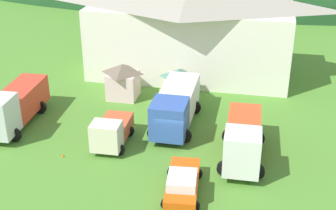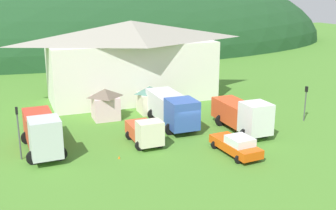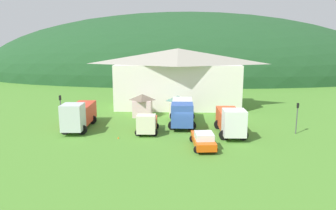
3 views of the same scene
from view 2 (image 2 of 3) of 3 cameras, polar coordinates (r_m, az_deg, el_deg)
ground_plane at (r=38.52m, az=2.69°, el=-4.04°), size 200.00×200.00×0.00m
forested_hill_backdrop at (r=99.31m, az=-12.42°, el=7.86°), size 128.45×60.00×38.74m
depot_building at (r=49.97m, az=-5.01°, el=6.27°), size 20.79×8.89×9.40m
play_shed_cream at (r=44.78m, az=-2.53°, el=0.83°), size 2.52×2.73×2.93m
play_shed_pink at (r=42.97m, az=-8.59°, el=0.21°), size 2.78×2.67×3.19m
tow_truck_silver at (r=35.42m, az=-16.94°, el=-3.45°), size 3.29×8.00×3.53m
light_truck_cream at (r=35.73m, az=-3.13°, el=-3.64°), size 2.64×4.68×2.42m
box_truck_blue at (r=40.44m, az=0.55°, el=-0.41°), size 3.38×8.22×3.21m
heavy_rig_white at (r=39.27m, az=10.25°, el=-1.28°), size 3.23×7.38×3.33m
service_pickup_orange at (r=34.10m, az=9.36°, el=-5.44°), size 2.63×5.17×1.66m
traffic_light_west at (r=34.19m, az=-19.87°, el=-2.96°), size 0.20×0.32×4.28m
traffic_light_east at (r=43.92m, az=18.37°, el=0.71°), size 0.20×0.32×3.59m
traffic_cone_near_pickup at (r=33.42m, az=-6.72°, el=-7.32°), size 0.36×0.36×0.48m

